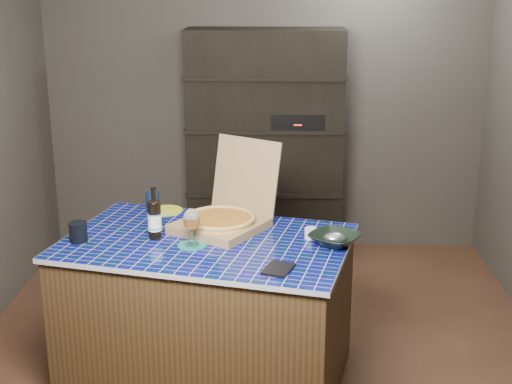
{
  "coord_description": "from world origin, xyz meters",
  "views": [
    {
      "loc": [
        0.08,
        -3.91,
        2.19
      ],
      "look_at": [
        -0.03,
        0.0,
        0.99
      ],
      "focal_mm": 50.0,
      "sensor_mm": 36.0,
      "label": 1
    }
  ],
  "objects_px": {
    "pizza_box": "(223,217)",
    "bowl": "(335,239)",
    "mead_bottle": "(155,218)",
    "dvd_case": "(278,269)",
    "kitchen_island": "(208,310)",
    "wine_glass": "(191,221)"
  },
  "relations": [
    {
      "from": "wine_glass",
      "to": "bowl",
      "type": "bearing_deg",
      "value": 3.11
    },
    {
      "from": "mead_bottle",
      "to": "bowl",
      "type": "relative_size",
      "value": 1.13
    },
    {
      "from": "mead_bottle",
      "to": "bowl",
      "type": "height_order",
      "value": "mead_bottle"
    },
    {
      "from": "pizza_box",
      "to": "wine_glass",
      "type": "relative_size",
      "value": 3.35
    },
    {
      "from": "kitchen_island",
      "to": "wine_glass",
      "type": "xyz_separation_m",
      "value": [
        -0.06,
        -0.09,
        0.55
      ]
    },
    {
      "from": "pizza_box",
      "to": "dvd_case",
      "type": "distance_m",
      "value": 0.66
    },
    {
      "from": "dvd_case",
      "to": "bowl",
      "type": "bearing_deg",
      "value": 69.61
    },
    {
      "from": "wine_glass",
      "to": "dvd_case",
      "type": "xyz_separation_m",
      "value": [
        0.45,
        -0.31,
        -0.13
      ]
    },
    {
      "from": "dvd_case",
      "to": "kitchen_island",
      "type": "bearing_deg",
      "value": 154.06
    },
    {
      "from": "dvd_case",
      "to": "wine_glass",
      "type": "bearing_deg",
      "value": 165.5
    },
    {
      "from": "pizza_box",
      "to": "bowl",
      "type": "height_order",
      "value": "pizza_box"
    },
    {
      "from": "pizza_box",
      "to": "mead_bottle",
      "type": "relative_size",
      "value": 2.35
    },
    {
      "from": "mead_bottle",
      "to": "dvd_case",
      "type": "xyz_separation_m",
      "value": [
        0.66,
        -0.42,
        -0.1
      ]
    },
    {
      "from": "wine_glass",
      "to": "bowl",
      "type": "relative_size",
      "value": 0.8
    },
    {
      "from": "kitchen_island",
      "to": "mead_bottle",
      "type": "distance_m",
      "value": 0.59
    },
    {
      "from": "kitchen_island",
      "to": "wine_glass",
      "type": "bearing_deg",
      "value": -112.14
    },
    {
      "from": "pizza_box",
      "to": "dvd_case",
      "type": "bearing_deg",
      "value": -29.75
    },
    {
      "from": "bowl",
      "to": "wine_glass",
      "type": "bearing_deg",
      "value": -176.89
    },
    {
      "from": "dvd_case",
      "to": "bowl",
      "type": "relative_size",
      "value": 0.69
    },
    {
      "from": "pizza_box",
      "to": "dvd_case",
      "type": "xyz_separation_m",
      "value": [
        0.31,
        -0.58,
        -0.06
      ]
    },
    {
      "from": "dvd_case",
      "to": "pizza_box",
      "type": "bearing_deg",
      "value": 137.99
    },
    {
      "from": "pizza_box",
      "to": "mead_bottle",
      "type": "distance_m",
      "value": 0.39
    }
  ]
}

